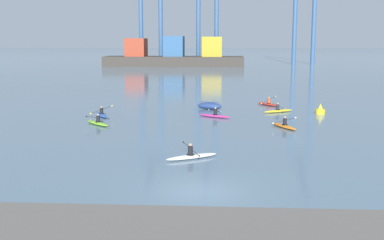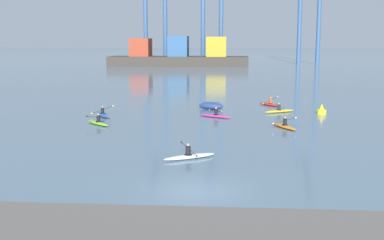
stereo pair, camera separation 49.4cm
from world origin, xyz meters
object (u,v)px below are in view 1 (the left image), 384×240
object	(u,v)px
kayak_magenta	(215,115)
kayak_yellow	(278,111)
kayak_red	(268,104)
capsized_dinghy	(210,106)
kayak_lime	(98,123)
container_barge	(174,56)
kayak_orange	(284,126)
kayak_blue	(101,114)
channel_buoy	(320,110)
kayak_white	(192,156)

from	to	relation	value
kayak_magenta	kayak_yellow	bearing A→B (deg)	29.72
kayak_yellow	kayak_magenta	distance (m)	7.15
kayak_red	capsized_dinghy	bearing A→B (deg)	-151.66
kayak_red	kayak_lime	xyz separation A→B (m)	(-15.41, -13.20, 0.00)
container_barge	kayak_orange	distance (m)	94.55
kayak_yellow	kayak_blue	bearing A→B (deg)	-168.19
kayak_yellow	kayak_orange	size ratio (longest dim) A/B	0.97
container_barge	kayak_lime	world-z (taller)	container_barge
capsized_dinghy	kayak_orange	xyz separation A→B (m)	(6.31, -10.28, -0.18)
capsized_dinghy	channel_buoy	size ratio (longest dim) A/B	2.82
container_barge	kayak_yellow	size ratio (longest dim) A/B	11.45
capsized_dinghy	kayak_yellow	xyz separation A→B (m)	(6.79, -1.65, -0.18)
kayak_red	kayak_white	bearing A→B (deg)	-105.44
container_barge	channel_buoy	xyz separation A→B (m)	(22.29, -84.99, -2.35)
container_barge	capsized_dinghy	world-z (taller)	container_barge
channel_buoy	kayak_lime	world-z (taller)	channel_buoy
channel_buoy	kayak_white	world-z (taller)	channel_buoy
kayak_magenta	kayak_orange	bearing A→B (deg)	-41.64
channel_buoy	kayak_red	size ratio (longest dim) A/B	0.32
channel_buoy	kayak_white	bearing A→B (deg)	-120.86
kayak_orange	kayak_magenta	bearing A→B (deg)	138.36
kayak_red	kayak_orange	size ratio (longest dim) A/B	0.93
kayak_magenta	kayak_red	world-z (taller)	kayak_red
kayak_magenta	kayak_lime	xyz separation A→B (m)	(-9.71, -4.62, 0.00)
channel_buoy	kayak_yellow	bearing A→B (deg)	168.26
kayak_magenta	kayak_red	size ratio (longest dim) A/B	1.04
capsized_dinghy	kayak_orange	bearing A→B (deg)	-58.47
kayak_lime	kayak_white	bearing A→B (deg)	-52.97
kayak_blue	capsized_dinghy	bearing A→B (deg)	27.39
channel_buoy	kayak_magenta	world-z (taller)	channel_buoy
channel_buoy	kayak_lime	bearing A→B (deg)	-159.65
kayak_orange	container_barge	bearing A→B (deg)	100.92
kayak_yellow	kayak_white	bearing A→B (deg)	-110.48
kayak_yellow	kayak_red	distance (m)	5.07
kayak_magenta	kayak_blue	distance (m)	10.54
capsized_dinghy	kayak_yellow	distance (m)	6.99
container_barge	kayak_lime	xyz separation A→B (m)	(2.47, -92.35, -2.54)
capsized_dinghy	kayak_white	size ratio (longest dim) A/B	0.88
channel_buoy	kayak_lime	distance (m)	21.14
kayak_lime	kayak_orange	size ratio (longest dim) A/B	0.87
kayak_magenta	kayak_white	bearing A→B (deg)	-93.95
kayak_magenta	kayak_blue	size ratio (longest dim) A/B	0.97
channel_buoy	kayak_yellow	world-z (taller)	channel_buoy
kayak_magenta	kayak_white	size ratio (longest dim) A/B	1.00
kayak_yellow	kayak_magenta	world-z (taller)	same
kayak_yellow	channel_buoy	bearing A→B (deg)	-11.74
kayak_yellow	kayak_blue	world-z (taller)	kayak_blue
kayak_orange	kayak_red	bearing A→B (deg)	90.11
capsized_dinghy	kayak_magenta	distance (m)	5.23
channel_buoy	kayak_yellow	distance (m)	3.99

